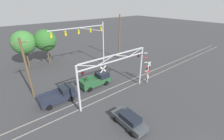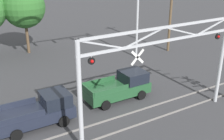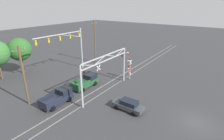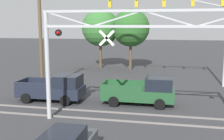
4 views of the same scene
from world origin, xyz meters
name	(u,v)px [view 4 (image 4 of 4)]	position (x,y,z in m)	size (l,w,h in m)	color
rail_track_near	(141,122)	(0.00, 13.76, 0.05)	(80.00, 0.08, 0.10)	gray
rail_track_far	(144,114)	(0.00, 15.20, 0.05)	(80.00, 0.08, 0.10)	gray
crossing_gantry	(142,50)	(-0.01, 13.48, 4.16)	(11.07, 0.29, 6.26)	#B7BABF
traffic_signal_span	(193,17)	(3.36, 24.66, 6.16)	(10.97, 0.39, 8.71)	#B7BABF
pickup_truck_lead	(143,91)	(-0.30, 17.54, 0.93)	(4.94, 2.24, 1.94)	#23512D
pickup_truck_following	(55,88)	(-6.58, 17.09, 0.93)	(4.69, 2.24, 1.94)	#1E2333
utility_pole_left	(41,38)	(-9.16, 20.43, 4.38)	(1.80, 0.28, 8.47)	brown
background_tree_beyond_span	(100,28)	(-7.14, 32.78, 5.04)	(4.61, 4.61, 7.35)	brown
background_tree_far_left_verge	(131,28)	(-3.23, 32.05, 5.05)	(4.46, 4.46, 7.29)	brown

